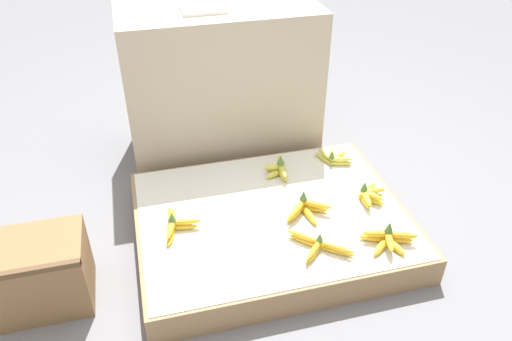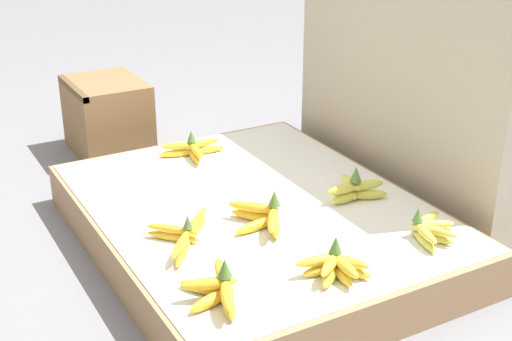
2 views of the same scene
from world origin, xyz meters
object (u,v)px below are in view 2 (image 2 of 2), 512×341
Objects in this scene: banana_bunch_front_midright at (184,234)px; banana_bunch_back_right at (429,229)px; banana_bunch_middle_left at (193,149)px; banana_bunch_middle_midright at (264,217)px; banana_bunch_middle_right at (336,266)px; banana_bunch_back_midright at (354,189)px; wooden_crate at (107,116)px; banana_bunch_front_right at (219,288)px.

banana_bunch_back_right is at bearing 62.89° from banana_bunch_front_midright.
banana_bunch_middle_left is at bearing 153.30° from banana_bunch_front_midright.
banana_bunch_middle_midright is 0.32m from banana_bunch_middle_right.
banana_bunch_back_midright reaches higher than banana_bunch_middle_right.
banana_bunch_middle_left reaches higher than banana_bunch_back_right.
banana_bunch_back_right is (1.40, 0.45, 0.02)m from wooden_crate.
banana_bunch_middle_left is (-0.56, 0.28, 0.00)m from banana_bunch_front_midright.
banana_bunch_middle_right is at bearing 4.54° from wooden_crate.
banana_bunch_front_right is at bearing -91.17° from banana_bunch_back_right.
banana_bunch_middle_right is 0.46m from banana_bunch_back_midright.
banana_bunch_middle_right is (0.05, 0.30, -0.00)m from banana_bunch_front_right.
banana_bunch_front_right is (0.29, -0.04, 0.01)m from banana_bunch_front_midright.
banana_bunch_middle_midright is at bearing -85.80° from banana_bunch_back_midright.
banana_bunch_middle_left is at bearing 175.72° from banana_bunch_middle_midright.
banana_bunch_front_midright is 1.05× the size of banana_bunch_front_right.
banana_bunch_back_midright is at bearing -174.43° from banana_bunch_back_right.
banana_bunch_front_right is at bearing -7.61° from wooden_crate.
banana_bunch_middle_midright reaches higher than banana_bunch_middle_left.
banana_bunch_front_right reaches higher than banana_bunch_middle_right.
wooden_crate is at bearing 172.47° from banana_bunch_front_midright.
banana_bunch_middle_midright is (0.58, -0.04, 0.00)m from banana_bunch_middle_left.
banana_bunch_front_midright is at bearing -7.53° from wooden_crate.
banana_bunch_front_midright is 1.05× the size of banana_bunch_middle_midright.
banana_bunch_back_right is at bearing 20.39° from banana_bunch_middle_left.
banana_bunch_back_midright is (-0.29, 0.61, 0.00)m from banana_bunch_front_right.
banana_bunch_back_right is (0.28, 0.36, -0.00)m from banana_bunch_middle_midright.
banana_bunch_middle_right is (0.90, -0.02, 0.00)m from banana_bunch_middle_left.
banana_bunch_middle_midright is 1.37× the size of banana_bunch_back_right.
banana_bunch_middle_right reaches higher than banana_bunch_front_midright.
banana_bunch_middle_right is at bearing 80.02° from banana_bunch_front_right.
banana_bunch_middle_left is 0.92m from banana_bunch_back_right.
banana_bunch_middle_left is at bearing 178.74° from banana_bunch_middle_right.
banana_bunch_front_right is 1.00× the size of banana_bunch_middle_midright.
banana_bunch_front_midright is 0.57m from banana_bunch_back_midright.
banana_bunch_middle_left is 0.58m from banana_bunch_middle_midright.
banana_bunch_front_right reaches higher than banana_bunch_middle_left.
banana_bunch_middle_midright reaches higher than banana_bunch_back_right.
banana_bunch_front_midright is 1.40× the size of banana_bunch_middle_right.
banana_bunch_back_midright reaches higher than banana_bunch_front_midright.
wooden_crate is 1.48m from banana_bunch_back_right.
banana_bunch_middle_midright is 1.34× the size of banana_bunch_middle_right.
wooden_crate is 1.45m from banana_bunch_middle_right.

